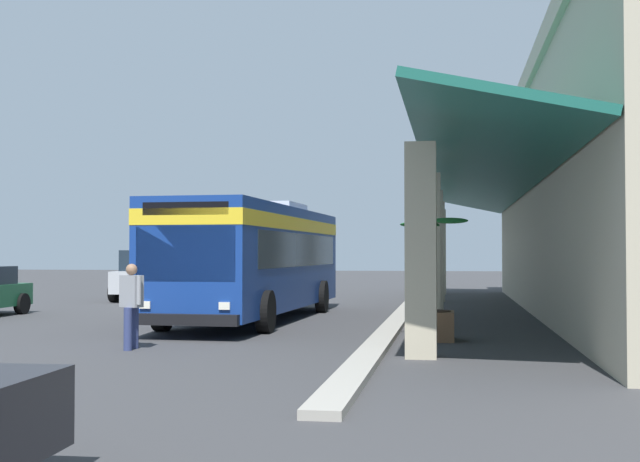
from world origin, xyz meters
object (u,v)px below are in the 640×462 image
potted_palm (432,313)px  pedestrian (131,301)px  transit_bus (256,253)px  parked_suv_silver (152,274)px

potted_palm → pedestrian: bearing=-65.6°
transit_bus → parked_suv_silver: (-8.80, -6.41, -0.84)m
transit_bus → potted_palm: (4.67, 5.00, -1.27)m
parked_suv_silver → transit_bus: bearing=36.0°
pedestrian → potted_palm: bearing=114.4°
transit_bus → pedestrian: size_ratio=6.82×
transit_bus → pedestrian: bearing=-5.6°
transit_bus → parked_suv_silver: transit_bus is taller
pedestrian → potted_palm: potted_palm is taller
transit_bus → potted_palm: transit_bus is taller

